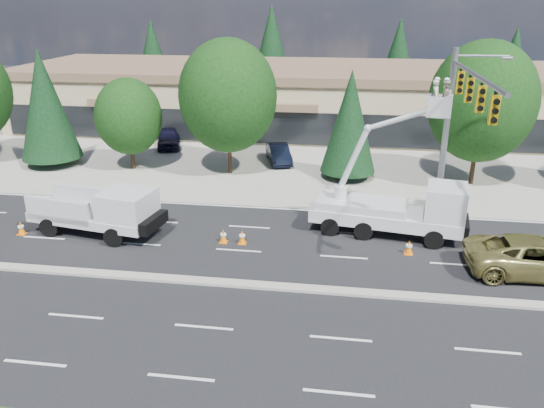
% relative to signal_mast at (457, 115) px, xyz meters
% --- Properties ---
extents(ground, '(140.00, 140.00, 0.00)m').
position_rel_signal_mast_xyz_m(ground, '(-10.03, -7.04, -6.06)').
color(ground, black).
rests_on(ground, ground).
extents(concrete_apron, '(140.00, 22.00, 0.01)m').
position_rel_signal_mast_xyz_m(concrete_apron, '(-10.03, 12.96, -6.05)').
color(concrete_apron, gray).
rests_on(concrete_apron, ground).
extents(road_median, '(120.00, 0.55, 0.12)m').
position_rel_signal_mast_xyz_m(road_median, '(-10.03, -7.04, -6.00)').
color(road_median, gray).
rests_on(road_median, ground).
extents(strip_mall, '(50.40, 15.40, 5.50)m').
position_rel_signal_mast_xyz_m(strip_mall, '(-10.03, 22.93, -3.23)').
color(strip_mall, tan).
rests_on(strip_mall, ground).
extents(tree_front_b, '(4.15, 4.15, 8.18)m').
position_rel_signal_mast_xyz_m(tree_front_b, '(-26.03, 7.96, -1.67)').
color(tree_front_b, '#332114').
rests_on(tree_front_b, ground).
extents(tree_front_c, '(4.56, 4.56, 6.33)m').
position_rel_signal_mast_xyz_m(tree_front_c, '(-20.03, 7.96, -2.35)').
color(tree_front_c, '#332114').
rests_on(tree_front_c, ground).
extents(tree_front_d, '(6.49, 6.49, 9.00)m').
position_rel_signal_mast_xyz_m(tree_front_d, '(-13.03, 7.96, -0.79)').
color(tree_front_d, '#332114').
rests_on(tree_front_d, ground).
extents(tree_front_e, '(3.63, 3.63, 7.15)m').
position_rel_signal_mast_xyz_m(tree_front_e, '(-5.03, 7.96, -2.22)').
color(tree_front_e, '#332114').
rests_on(tree_front_e, ground).
extents(tree_front_f, '(6.53, 6.53, 9.06)m').
position_rel_signal_mast_xyz_m(tree_front_f, '(2.97, 7.96, -0.75)').
color(tree_front_f, '#332114').
rests_on(tree_front_f, ground).
extents(tree_back_a, '(4.64, 4.64, 9.15)m').
position_rel_signal_mast_xyz_m(tree_back_a, '(-28.03, 34.96, -1.15)').
color(tree_back_a, '#332114').
rests_on(tree_back_a, ground).
extents(tree_back_b, '(5.43, 5.43, 10.71)m').
position_rel_signal_mast_xyz_m(tree_back_b, '(-14.03, 34.96, -0.31)').
color(tree_back_b, '#332114').
rests_on(tree_back_b, ground).
extents(tree_back_c, '(4.78, 4.78, 9.43)m').
position_rel_signal_mast_xyz_m(tree_back_c, '(-0.03, 34.96, -1.00)').
color(tree_back_c, '#332114').
rests_on(tree_back_c, ground).
extents(tree_back_d, '(4.37, 4.37, 8.61)m').
position_rel_signal_mast_xyz_m(tree_back_d, '(11.97, 34.96, -1.44)').
color(tree_back_d, '#332114').
rests_on(tree_back_d, ground).
extents(signal_mast, '(2.76, 10.16, 9.00)m').
position_rel_signal_mast_xyz_m(signal_mast, '(0.00, 0.00, 0.00)').
color(signal_mast, gray).
rests_on(signal_mast, ground).
extents(utility_pickup, '(6.76, 3.44, 2.47)m').
position_rel_signal_mast_xyz_m(utility_pickup, '(-17.24, -2.93, -5.04)').
color(utility_pickup, silver).
rests_on(utility_pickup, ground).
extents(bucket_truck, '(7.77, 3.43, 7.96)m').
position_rel_signal_mast_xyz_m(bucket_truck, '(-2.37, -0.95, -4.34)').
color(bucket_truck, silver).
rests_on(bucket_truck, ground).
extents(traffic_cone_a, '(0.40, 0.40, 0.70)m').
position_rel_signal_mast_xyz_m(traffic_cone_a, '(-21.40, -3.56, -5.72)').
color(traffic_cone_a, orange).
rests_on(traffic_cone_a, ground).
extents(traffic_cone_b, '(0.40, 0.40, 0.70)m').
position_rel_signal_mast_xyz_m(traffic_cone_b, '(-10.95, -3.05, -5.72)').
color(traffic_cone_b, orange).
rests_on(traffic_cone_b, ground).
extents(traffic_cone_c, '(0.40, 0.40, 0.70)m').
position_rel_signal_mast_xyz_m(traffic_cone_c, '(-10.01, -3.04, -5.72)').
color(traffic_cone_c, orange).
rests_on(traffic_cone_c, ground).
extents(traffic_cone_d, '(0.40, 0.40, 0.70)m').
position_rel_signal_mast_xyz_m(traffic_cone_d, '(-2.02, -3.04, -5.72)').
color(traffic_cone_d, orange).
rests_on(traffic_cone_d, ground).
extents(minivan, '(6.06, 2.96, 1.66)m').
position_rel_signal_mast_xyz_m(minivan, '(3.23, -4.24, -5.23)').
color(minivan, olive).
rests_on(minivan, ground).
extents(parked_car_west, '(3.02, 4.72, 1.50)m').
position_rel_signal_mast_xyz_m(parked_car_west, '(-19.43, 13.96, -5.31)').
color(parked_car_west, black).
rests_on(parked_car_west, ground).
extents(parked_car_east, '(2.52, 4.27, 1.33)m').
position_rel_signal_mast_xyz_m(parked_car_east, '(-10.03, 10.89, -5.39)').
color(parked_car_east, black).
rests_on(parked_car_east, ground).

